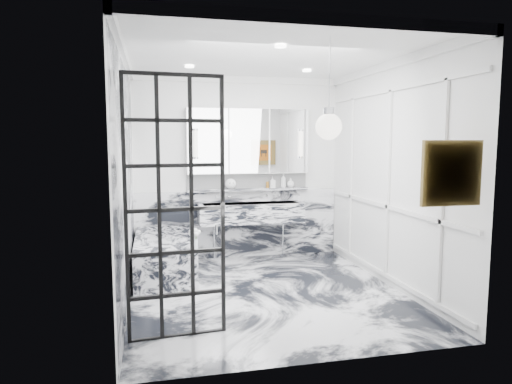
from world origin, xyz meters
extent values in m
plane|color=silver|center=(0.00, 0.00, 0.00)|extent=(3.60, 3.60, 0.00)
plane|color=white|center=(0.00, 0.00, 2.80)|extent=(3.60, 3.60, 0.00)
plane|color=white|center=(0.00, 1.80, 1.40)|extent=(3.60, 0.00, 3.60)
plane|color=white|center=(0.00, -1.80, 1.40)|extent=(3.60, 0.00, 3.60)
plane|color=white|center=(-1.60, 0.00, 1.40)|extent=(0.00, 3.60, 3.60)
plane|color=white|center=(1.60, 0.00, 1.40)|extent=(0.00, 3.60, 3.60)
cube|color=silver|center=(0.00, 1.78, 0.53)|extent=(3.18, 0.05, 1.05)
cube|color=silver|center=(-1.59, 0.00, 1.34)|extent=(0.02, 3.56, 2.68)
cube|color=white|center=(1.58, 0.00, 1.30)|extent=(0.03, 3.40, 2.30)
imported|color=#8C5919|center=(0.71, 1.71, 1.20)|extent=(0.10, 0.10, 0.22)
imported|color=#4C4C51|center=(0.53, 1.71, 1.18)|extent=(0.09, 0.09, 0.18)
imported|color=silver|center=(0.83, 1.71, 1.16)|extent=(0.14, 0.14, 0.15)
sphere|color=white|center=(-0.13, 1.71, 1.17)|extent=(0.17, 0.17, 0.17)
cylinder|color=#8C5919|center=(0.45, 1.71, 1.14)|extent=(0.04, 0.04, 0.10)
cylinder|color=silver|center=(-0.83, 0.14, 0.61)|extent=(0.08, 0.08, 0.12)
cube|color=#CB6314|center=(1.20, -1.76, 1.55)|extent=(0.46, 0.04, 0.46)
sphere|color=white|center=(0.27, -1.27, 1.95)|extent=(0.24, 0.24, 0.24)
cube|color=silver|center=(0.15, 1.55, 0.73)|extent=(1.60, 0.45, 0.30)
cube|color=silver|center=(0.15, 1.72, 1.07)|extent=(1.90, 0.14, 0.04)
cube|color=white|center=(0.15, 1.78, 1.21)|extent=(1.90, 0.03, 0.23)
cube|color=white|center=(0.15, 1.73, 1.82)|extent=(1.90, 0.16, 1.00)
cylinder|color=white|center=(-0.67, 1.63, 1.78)|extent=(0.07, 0.07, 0.40)
cylinder|color=white|center=(0.97, 1.63, 1.78)|extent=(0.07, 0.07, 0.40)
cube|color=silver|center=(-1.18, 0.90, 0.28)|extent=(0.75, 1.65, 0.55)
camera|label=1|loc=(-1.29, -5.18, 1.83)|focal=32.00mm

